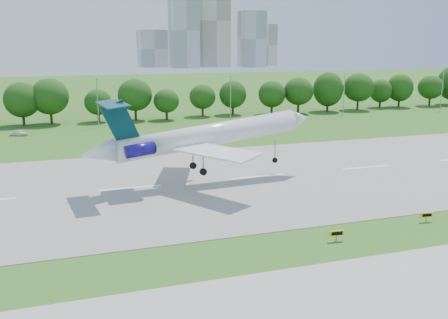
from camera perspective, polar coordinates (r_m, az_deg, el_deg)
The scene contains 9 objects.
ground at distance 57.80m, azimuth 13.24°, elevation -8.19°, with size 600.00×600.00×0.00m, color #336019.
runway at distance 79.04m, azimuth 3.85°, elevation -2.03°, with size 400.00×45.00×0.08m, color gray.
tree_line at distance 141.38m, azimuth -6.38°, elevation 7.18°, with size 288.40×8.40×10.40m.
light_poles at distance 131.12m, azimuth -6.55°, elevation 6.78°, with size 175.90×0.25×12.19m.
skyline at distance 455.03m, azimuth -1.77°, elevation 14.37°, with size 127.00×52.00×80.00m.
airliner at distance 74.24m, azimuth -2.96°, elevation 2.68°, with size 36.64×26.41×11.47m.
taxi_sign_left at distance 55.13m, azimuth 12.73°, elevation -8.23°, with size 1.73×0.32×1.21m.
taxi_sign_centre at distance 64.06m, azimuth 22.13°, elevation -5.91°, with size 1.63×0.36×1.14m.
service_vehicle_b at distance 123.62m, azimuth -22.42°, elevation 2.83°, with size 1.57×3.90×1.33m, color white.
Camera 1 is at (-28.78, -45.66, 20.68)m, focal length 40.00 mm.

